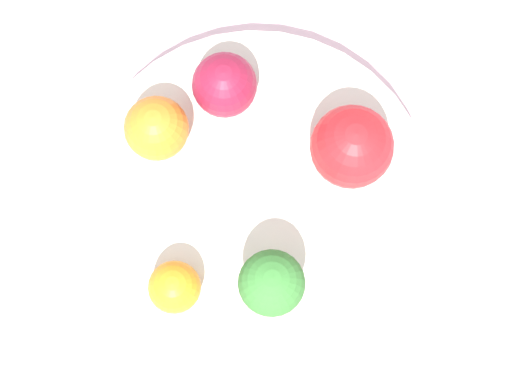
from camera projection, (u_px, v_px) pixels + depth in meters
name	position (u px, v px, depth m)	size (l,w,h in m)	color
ground_plane	(256.00, 210.00, 0.69)	(6.00, 6.00, 0.00)	gray
table_surface	(256.00, 207.00, 0.68)	(1.20, 1.20, 0.02)	silver
bowl	(256.00, 200.00, 0.66)	(0.27, 0.27, 0.03)	silver
broccoli	(272.00, 284.00, 0.59)	(0.05, 0.05, 0.06)	#99C17A
apple_red	(352.00, 147.00, 0.62)	(0.06, 0.06, 0.06)	red
apple_green	(225.00, 85.00, 0.64)	(0.05, 0.05, 0.05)	maroon
orange_front	(156.00, 128.00, 0.63)	(0.05, 0.05, 0.05)	orange
orange_back	(175.00, 287.00, 0.61)	(0.04, 0.04, 0.04)	orange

